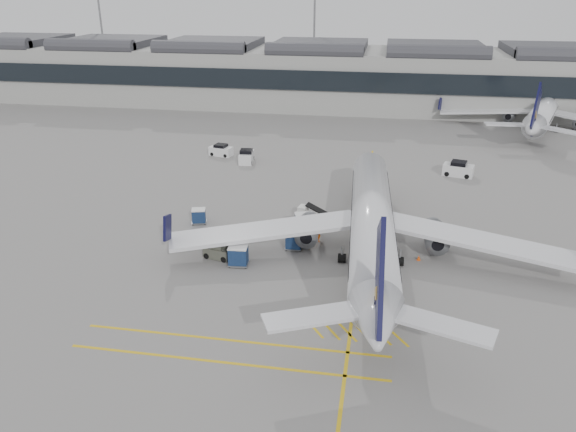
% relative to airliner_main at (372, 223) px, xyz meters
% --- Properties ---
extents(ground, '(220.00, 220.00, 0.00)m').
position_rel_airliner_main_xyz_m(ground, '(-10.94, -5.29, -3.17)').
color(ground, gray).
rests_on(ground, ground).
extents(terminal, '(200.00, 20.45, 12.40)m').
position_rel_airliner_main_xyz_m(terminal, '(-10.94, 66.63, 2.97)').
color(terminal, '#9E9E99').
rests_on(terminal, ground).
extents(light_masts, '(113.00, 0.60, 25.45)m').
position_rel_airliner_main_xyz_m(light_masts, '(-12.60, 80.71, 11.32)').
color(light_masts, slate).
rests_on(light_masts, ground).
extents(apron_markings, '(0.25, 60.00, 0.01)m').
position_rel_airliner_main_xyz_m(apron_markings, '(-0.94, 4.71, -3.17)').
color(apron_markings, gold).
rests_on(apron_markings, ground).
extents(airliner_main, '(37.11, 40.62, 10.79)m').
position_rel_airliner_main_xyz_m(airliner_main, '(0.00, 0.00, 0.00)').
color(airliner_main, silver).
rests_on(airliner_main, ground).
extents(airliner_far, '(33.05, 36.65, 10.14)m').
position_rel_airliner_main_xyz_m(airliner_far, '(27.26, 53.63, -0.19)').
color(airliner_far, silver).
rests_on(airliner_far, ground).
extents(belt_loader, '(4.51, 2.09, 1.79)m').
position_rel_airliner_main_xyz_m(belt_loader, '(-6.49, 7.21, -2.65)').
color(belt_loader, silver).
rests_on(belt_loader, ground).
extents(baggage_cart_a, '(1.60, 1.33, 1.66)m').
position_rel_airliner_main_xyz_m(baggage_cart_a, '(-7.18, -0.08, -2.28)').
color(baggage_cart_a, gray).
rests_on(baggage_cart_a, ground).
extents(baggage_cart_b, '(2.28, 2.05, 2.03)m').
position_rel_airliner_main_xyz_m(baggage_cart_b, '(-6.74, 3.71, -2.09)').
color(baggage_cart_b, gray).
rests_on(baggage_cart_b, ground).
extents(baggage_cart_c, '(1.88, 1.59, 1.86)m').
position_rel_airliner_main_xyz_m(baggage_cart_c, '(-11.51, -4.18, -2.17)').
color(baggage_cart_c, gray).
rests_on(baggage_cart_c, ground).
extents(baggage_cart_d, '(1.77, 1.58, 1.58)m').
position_rel_airliner_main_xyz_m(baggage_cart_d, '(-17.95, 4.26, -2.32)').
color(baggage_cart_d, gray).
rests_on(baggage_cart_d, ground).
extents(ramp_agent_a, '(0.76, 0.68, 1.75)m').
position_rel_airliner_main_xyz_m(ramp_agent_a, '(-5.13, 1.82, -2.30)').
color(ramp_agent_a, '#E65A0C').
rests_on(ramp_agent_a, ground).
extents(ramp_agent_b, '(1.01, 0.94, 1.65)m').
position_rel_airliner_main_xyz_m(ramp_agent_b, '(-7.21, -0.03, -2.35)').
color(ramp_agent_b, '#FC500D').
rests_on(ramp_agent_b, ground).
extents(pushback_tug, '(2.79, 2.07, 1.40)m').
position_rel_airliner_main_xyz_m(pushback_tug, '(-13.68, -2.98, -2.55)').
color(pushback_tug, '#515346').
rests_on(pushback_tug, ground).
extents(safety_cone_nose, '(0.35, 0.35, 0.48)m').
position_rel_airliner_main_xyz_m(safety_cone_nose, '(-1.56, 17.15, -2.93)').
color(safety_cone_nose, '#F24C0A').
rests_on(safety_cone_nose, ground).
extents(safety_cone_engine, '(0.36, 0.36, 0.50)m').
position_rel_airliner_main_xyz_m(safety_cone_engine, '(4.41, -0.41, -2.92)').
color(safety_cone_engine, '#F24C0A').
rests_on(safety_cone_engine, ground).
extents(service_van_left, '(3.55, 2.34, 1.68)m').
position_rel_airliner_main_xyz_m(service_van_left, '(-22.58, 28.49, -2.42)').
color(service_van_left, silver).
rests_on(service_van_left, ground).
extents(service_van_mid, '(2.12, 3.70, 1.81)m').
position_rel_airliner_main_xyz_m(service_van_mid, '(-18.14, 25.92, -2.36)').
color(service_van_mid, silver).
rests_on(service_van_mid, ground).
extents(service_van_right, '(4.13, 2.79, 1.94)m').
position_rel_airliner_main_xyz_m(service_van_right, '(10.39, 24.94, -2.30)').
color(service_van_right, silver).
rests_on(service_van_right, ground).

